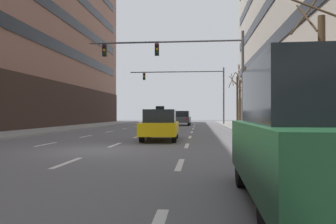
# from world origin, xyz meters

# --- Properties ---
(ground_plane) EXTENTS (120.00, 120.00, 0.00)m
(ground_plane) POSITION_xyz_m (0.00, 0.00, 0.00)
(ground_plane) COLOR slate
(sidewalk_right) EXTENTS (3.76, 80.00, 0.14)m
(sidewalk_right) POSITION_xyz_m (8.08, 0.00, 0.07)
(sidewalk_right) COLOR gray
(sidewalk_right) RESTS_ON ground
(lane_stripe_l1_s4) EXTENTS (0.16, 2.00, 0.01)m
(lane_stripe_l1_s4) POSITION_xyz_m (-3.10, 2.00, 0.00)
(lane_stripe_l1_s4) COLOR silver
(lane_stripe_l1_s4) RESTS_ON ground
(lane_stripe_l1_s5) EXTENTS (0.16, 2.00, 0.01)m
(lane_stripe_l1_s5) POSITION_xyz_m (-3.10, 7.00, 0.00)
(lane_stripe_l1_s5) COLOR silver
(lane_stripe_l1_s5) RESTS_ON ground
(lane_stripe_l1_s6) EXTENTS (0.16, 2.00, 0.01)m
(lane_stripe_l1_s6) POSITION_xyz_m (-3.10, 12.00, 0.00)
(lane_stripe_l1_s6) COLOR silver
(lane_stripe_l1_s6) RESTS_ON ground
(lane_stripe_l1_s7) EXTENTS (0.16, 2.00, 0.01)m
(lane_stripe_l1_s7) POSITION_xyz_m (-3.10, 17.00, 0.00)
(lane_stripe_l1_s7) COLOR silver
(lane_stripe_l1_s7) RESTS_ON ground
(lane_stripe_l1_s8) EXTENTS (0.16, 2.00, 0.01)m
(lane_stripe_l1_s8) POSITION_xyz_m (-3.10, 22.00, 0.00)
(lane_stripe_l1_s8) COLOR silver
(lane_stripe_l1_s8) RESTS_ON ground
(lane_stripe_l1_s9) EXTENTS (0.16, 2.00, 0.01)m
(lane_stripe_l1_s9) POSITION_xyz_m (-3.10, 27.00, 0.00)
(lane_stripe_l1_s9) COLOR silver
(lane_stripe_l1_s9) RESTS_ON ground
(lane_stripe_l1_s10) EXTENTS (0.16, 2.00, 0.01)m
(lane_stripe_l1_s10) POSITION_xyz_m (-3.10, 32.00, 0.00)
(lane_stripe_l1_s10) COLOR silver
(lane_stripe_l1_s10) RESTS_ON ground
(lane_stripe_l2_s3) EXTENTS (0.16, 2.00, 0.01)m
(lane_stripe_l2_s3) POSITION_xyz_m (0.00, -3.00, 0.00)
(lane_stripe_l2_s3) COLOR silver
(lane_stripe_l2_s3) RESTS_ON ground
(lane_stripe_l2_s4) EXTENTS (0.16, 2.00, 0.01)m
(lane_stripe_l2_s4) POSITION_xyz_m (0.00, 2.00, 0.00)
(lane_stripe_l2_s4) COLOR silver
(lane_stripe_l2_s4) RESTS_ON ground
(lane_stripe_l2_s5) EXTENTS (0.16, 2.00, 0.01)m
(lane_stripe_l2_s5) POSITION_xyz_m (0.00, 7.00, 0.00)
(lane_stripe_l2_s5) COLOR silver
(lane_stripe_l2_s5) RESTS_ON ground
(lane_stripe_l2_s6) EXTENTS (0.16, 2.00, 0.01)m
(lane_stripe_l2_s6) POSITION_xyz_m (0.00, 12.00, 0.00)
(lane_stripe_l2_s6) COLOR silver
(lane_stripe_l2_s6) RESTS_ON ground
(lane_stripe_l2_s7) EXTENTS (0.16, 2.00, 0.01)m
(lane_stripe_l2_s7) POSITION_xyz_m (0.00, 17.00, 0.00)
(lane_stripe_l2_s7) COLOR silver
(lane_stripe_l2_s7) RESTS_ON ground
(lane_stripe_l2_s8) EXTENTS (0.16, 2.00, 0.01)m
(lane_stripe_l2_s8) POSITION_xyz_m (0.00, 22.00, 0.00)
(lane_stripe_l2_s8) COLOR silver
(lane_stripe_l2_s8) RESTS_ON ground
(lane_stripe_l2_s9) EXTENTS (0.16, 2.00, 0.01)m
(lane_stripe_l2_s9) POSITION_xyz_m (0.00, 27.00, 0.00)
(lane_stripe_l2_s9) COLOR silver
(lane_stripe_l2_s9) RESTS_ON ground
(lane_stripe_l2_s10) EXTENTS (0.16, 2.00, 0.01)m
(lane_stripe_l2_s10) POSITION_xyz_m (0.00, 32.00, 0.00)
(lane_stripe_l2_s10) COLOR silver
(lane_stripe_l2_s10) RESTS_ON ground
(lane_stripe_l3_s3) EXTENTS (0.16, 2.00, 0.01)m
(lane_stripe_l3_s3) POSITION_xyz_m (3.10, -3.00, 0.00)
(lane_stripe_l3_s3) COLOR silver
(lane_stripe_l3_s3) RESTS_ON ground
(lane_stripe_l3_s4) EXTENTS (0.16, 2.00, 0.01)m
(lane_stripe_l3_s4) POSITION_xyz_m (3.10, 2.00, 0.00)
(lane_stripe_l3_s4) COLOR silver
(lane_stripe_l3_s4) RESTS_ON ground
(lane_stripe_l3_s5) EXTENTS (0.16, 2.00, 0.01)m
(lane_stripe_l3_s5) POSITION_xyz_m (3.10, 7.00, 0.00)
(lane_stripe_l3_s5) COLOR silver
(lane_stripe_l3_s5) RESTS_ON ground
(lane_stripe_l3_s6) EXTENTS (0.16, 2.00, 0.01)m
(lane_stripe_l3_s6) POSITION_xyz_m (3.10, 12.00, 0.00)
(lane_stripe_l3_s6) COLOR silver
(lane_stripe_l3_s6) RESTS_ON ground
(lane_stripe_l3_s7) EXTENTS (0.16, 2.00, 0.01)m
(lane_stripe_l3_s7) POSITION_xyz_m (3.10, 17.00, 0.00)
(lane_stripe_l3_s7) COLOR silver
(lane_stripe_l3_s7) RESTS_ON ground
(lane_stripe_l3_s8) EXTENTS (0.16, 2.00, 0.01)m
(lane_stripe_l3_s8) POSITION_xyz_m (3.10, 22.00, 0.00)
(lane_stripe_l3_s8) COLOR silver
(lane_stripe_l3_s8) RESTS_ON ground
(lane_stripe_l3_s9) EXTENTS (0.16, 2.00, 0.01)m
(lane_stripe_l3_s9) POSITION_xyz_m (3.10, 27.00, 0.00)
(lane_stripe_l3_s9) COLOR silver
(lane_stripe_l3_s9) RESTS_ON ground
(lane_stripe_l3_s10) EXTENTS (0.16, 2.00, 0.01)m
(lane_stripe_l3_s10) POSITION_xyz_m (3.10, 32.00, 0.00)
(lane_stripe_l3_s10) COLOR silver
(lane_stripe_l3_s10) RESTS_ON ground
(taxi_driving_0) EXTENTS (1.87, 4.22, 1.73)m
(taxi_driving_0) POSITION_xyz_m (1.66, 4.59, 0.77)
(taxi_driving_0) COLOR black
(taxi_driving_0) RESTS_ON ground
(car_driving_1) EXTENTS (1.96, 4.54, 1.69)m
(car_driving_1) POSITION_xyz_m (1.67, 26.24, 0.83)
(car_driving_1) COLOR black
(car_driving_1) RESTS_ON ground
(taxi_driving_2) EXTENTS (2.07, 4.66, 1.91)m
(taxi_driving_2) POSITION_xyz_m (-1.57, 26.35, 0.85)
(taxi_driving_2) COLOR black
(taxi_driving_2) RESTS_ON ground
(car_parked_0) EXTENTS (1.90, 4.35, 2.09)m
(car_parked_0) POSITION_xyz_m (5.15, -6.80, 1.04)
(car_parked_0) COLOR black
(car_parked_0) RESTS_ON ground
(traffic_signal_0) EXTENTS (10.82, 0.35, 6.86)m
(traffic_signal_0) POSITION_xyz_m (2.87, 10.58, 5.03)
(traffic_signal_0) COLOR #4C4C51
(traffic_signal_0) RESTS_ON sidewalk_right
(traffic_signal_1) EXTENTS (11.46, 0.35, 6.77)m
(traffic_signal_1) POSITION_xyz_m (3.04, 27.17, 4.96)
(traffic_signal_1) COLOR #4C4C51
(traffic_signal_1) RESTS_ON sidewalk_right
(street_tree_0) EXTENTS (1.66, 2.23, 5.63)m
(street_tree_0) POSITION_xyz_m (7.66, -0.35, 2.63)
(street_tree_0) COLOR #4C3823
(street_tree_0) RESTS_ON sidewalk_right
(street_tree_1) EXTENTS (2.05, 1.16, 5.29)m
(street_tree_1) POSITION_xyz_m (7.69, 20.83, 2.69)
(street_tree_1) COLOR #4C3823
(street_tree_1) RESTS_ON sidewalk_right
(street_tree_2) EXTENTS (1.44, 1.43, 5.71)m
(street_tree_2) POSITION_xyz_m (7.69, 17.23, 3.01)
(street_tree_2) COLOR #4C3823
(street_tree_2) RESTS_ON sidewalk_right
(street_tree_3) EXTENTS (1.87, 1.87, 5.66)m
(street_tree_3) POSITION_xyz_m (7.70, 22.90, 3.04)
(street_tree_3) COLOR #4C3823
(street_tree_3) RESTS_ON sidewalk_right
(pedestrian_0) EXTENTS (0.33, 0.48, 1.67)m
(pedestrian_0) POSITION_xyz_m (7.30, 4.96, 1.10)
(pedestrian_0) COLOR #383D59
(pedestrian_0) RESTS_ON sidewalk_right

